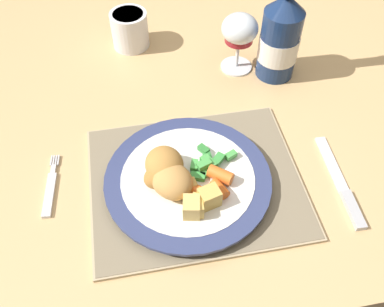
# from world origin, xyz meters

# --- Properties ---
(ground_plane) EXTENTS (6.00, 6.00, 0.00)m
(ground_plane) POSITION_xyz_m (0.00, 0.00, 0.00)
(ground_plane) COLOR #383333
(dining_table) EXTENTS (1.24, 0.95, 0.74)m
(dining_table) POSITION_xyz_m (0.00, 0.00, 0.65)
(dining_table) COLOR tan
(dining_table) RESTS_ON ground
(placemat) EXTENTS (0.35, 0.29, 0.01)m
(placemat) POSITION_xyz_m (-0.05, -0.23, 0.74)
(placemat) COLOR tan
(placemat) RESTS_ON dining_table
(dinner_plate) EXTENTS (0.27, 0.27, 0.02)m
(dinner_plate) POSITION_xyz_m (-0.07, -0.24, 0.76)
(dinner_plate) COLOR white
(dinner_plate) RESTS_ON placemat
(breaded_croquettes) EXTENTS (0.09, 0.11, 0.05)m
(breaded_croquettes) POSITION_xyz_m (-0.10, -0.24, 0.79)
(breaded_croquettes) COLOR #A87033
(breaded_croquettes) RESTS_ON dinner_plate
(green_beans_pile) EXTENTS (0.09, 0.07, 0.02)m
(green_beans_pile) POSITION_xyz_m (-0.03, -0.22, 0.77)
(green_beans_pile) COLOR #338438
(green_beans_pile) RESTS_ON dinner_plate
(glazed_carrots) EXTENTS (0.10, 0.06, 0.02)m
(glazed_carrots) POSITION_xyz_m (-0.04, -0.26, 0.78)
(glazed_carrots) COLOR orange
(glazed_carrots) RESTS_ON dinner_plate
(fork) EXTENTS (0.03, 0.13, 0.01)m
(fork) POSITION_xyz_m (-0.29, -0.21, 0.74)
(fork) COLOR silver
(fork) RESTS_ON dining_table
(table_knife) EXTENTS (0.02, 0.19, 0.01)m
(table_knife) POSITION_xyz_m (0.18, -0.29, 0.74)
(table_knife) COLOR silver
(table_knife) RESTS_ON dining_table
(wine_glass) EXTENTS (0.07, 0.07, 0.12)m
(wine_glass) POSITION_xyz_m (0.09, 0.05, 0.83)
(wine_glass) COLOR silver
(wine_glass) RESTS_ON dining_table
(bottle) EXTENTS (0.08, 0.08, 0.26)m
(bottle) POSITION_xyz_m (0.16, 0.01, 0.83)
(bottle) COLOR navy
(bottle) RESTS_ON dining_table
(roast_potatoes) EXTENTS (0.06, 0.07, 0.03)m
(roast_potatoes) POSITION_xyz_m (-0.06, -0.30, 0.78)
(roast_potatoes) COLOR #E5BC66
(roast_potatoes) RESTS_ON dinner_plate
(drinking_cup) EXTENTS (0.08, 0.08, 0.08)m
(drinking_cup) POSITION_xyz_m (-0.12, 0.16, 0.78)
(drinking_cup) COLOR white
(drinking_cup) RESTS_ON dining_table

